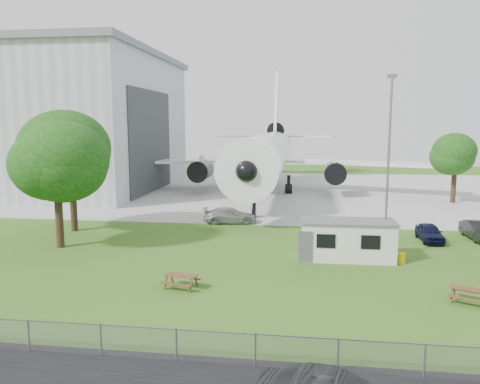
# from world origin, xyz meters

# --- Properties ---
(ground) EXTENTS (160.00, 160.00, 0.00)m
(ground) POSITION_xyz_m (0.00, 0.00, 0.00)
(ground) COLOR #477621
(concrete_apron) EXTENTS (120.00, 46.00, 0.03)m
(concrete_apron) POSITION_xyz_m (0.00, 38.00, 0.01)
(concrete_apron) COLOR #B7B7B2
(concrete_apron) RESTS_ON ground
(hangar) EXTENTS (43.00, 31.00, 18.55)m
(hangar) POSITION_xyz_m (-37.97, 36.00, 9.41)
(hangar) COLOR #B2B7BC
(hangar) RESTS_ON ground
(airliner) EXTENTS (46.36, 47.73, 17.69)m
(airliner) POSITION_xyz_m (-2.00, 35.86, 5.27)
(airliner) COLOR white
(airliner) RESTS_ON ground
(site_cabin) EXTENTS (6.78, 2.82, 2.62)m
(site_cabin) POSITION_xyz_m (5.66, 5.35, 1.31)
(site_cabin) COLOR silver
(site_cabin) RESTS_ON ground
(picnic_west) EXTENTS (2.07, 1.84, 0.76)m
(picnic_west) POSITION_xyz_m (-3.90, -1.66, 0.00)
(picnic_west) COLOR brown
(picnic_west) RESTS_ON ground
(picnic_east) EXTENTS (2.29, 2.16, 0.76)m
(picnic_east) POSITION_xyz_m (11.02, -1.85, 0.00)
(picnic_east) COLOR brown
(picnic_east) RESTS_ON ground
(fence) EXTENTS (58.00, 0.04, 1.30)m
(fence) POSITION_xyz_m (0.00, -9.50, 0.00)
(fence) COLOR gray
(fence) RESTS_ON ground
(lamp_mast) EXTENTS (0.16, 0.16, 12.00)m
(lamp_mast) POSITION_xyz_m (8.20, 6.20, 6.00)
(lamp_mast) COLOR slate
(lamp_mast) RESTS_ON ground
(tree_west_big) EXTENTS (8.01, 8.01, 10.71)m
(tree_west_big) POSITION_xyz_m (-16.49, 10.84, 6.70)
(tree_west_big) COLOR #382619
(tree_west_big) RESTS_ON ground
(tree_west_small) EXTENTS (6.73, 6.73, 9.75)m
(tree_west_small) POSITION_xyz_m (-14.91, 5.61, 6.37)
(tree_west_small) COLOR #382619
(tree_west_small) RESTS_ON ground
(tree_far_apron) EXTENTS (5.59, 5.59, 8.30)m
(tree_far_apron) POSITION_xyz_m (19.75, 30.19, 5.48)
(tree_far_apron) COLOR #382619
(tree_far_apron) RESTS_ON ground
(car_ne_hatch) EXTENTS (1.60, 3.90, 1.33)m
(car_ne_hatch) POSITION_xyz_m (12.37, 11.11, 0.66)
(car_ne_hatch) COLOR black
(car_ne_hatch) RESTS_ON ground
(car_ne_sedan) EXTENTS (1.70, 4.32, 1.40)m
(car_ne_sedan) POSITION_xyz_m (16.27, 12.18, 0.70)
(car_ne_sedan) COLOR black
(car_ne_sedan) RESTS_ON ground
(car_apron_van) EXTENTS (5.04, 2.60, 1.40)m
(car_apron_van) POSITION_xyz_m (-3.90, 15.62, 0.70)
(car_apron_van) COLOR #A4A7AC
(car_apron_van) RESTS_ON ground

